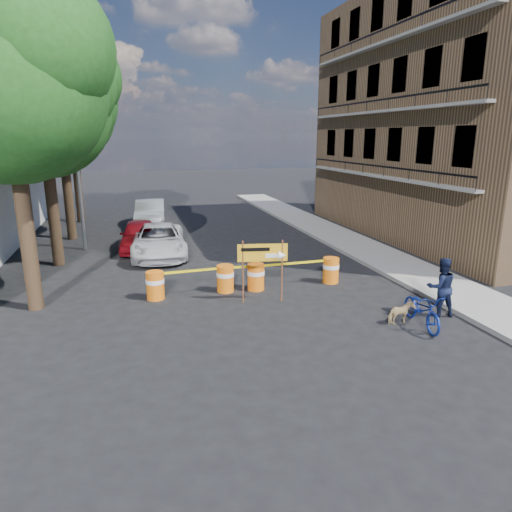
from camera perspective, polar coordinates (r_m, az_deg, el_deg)
ground at (r=13.69m, az=2.05°, el=-6.75°), size 120.00×120.00×0.00m
sidewalk_east at (r=21.33m, az=13.17°, el=0.95°), size 2.40×40.00×0.15m
apartment_building at (r=25.66m, az=23.66°, el=15.75°), size 8.00×16.00×12.00m
tree_near at (r=14.50m, az=-28.38°, el=18.40°), size 5.46×5.20×9.15m
tree_mid_a at (r=19.38m, az=-25.05°, el=16.35°), size 5.25×5.00×8.68m
tree_mid_b at (r=24.37m, az=-23.35°, el=17.59°), size 5.67×5.40×9.62m
tree_far at (r=29.31m, az=-22.00°, el=16.05°), size 5.04×4.80×8.84m
streetlamp at (r=21.75m, az=-21.43°, el=12.06°), size 1.25×0.18×8.00m
barrel_far_left at (r=14.77m, az=-12.49°, el=-3.53°), size 0.58×0.58×0.90m
barrel_mid_left at (r=15.14m, az=-3.86°, el=-2.75°), size 0.58×0.58×0.90m
barrel_mid_right at (r=15.28m, az=-0.01°, el=-2.55°), size 0.58×0.58×0.90m
barrel_far_right at (r=16.25m, az=9.33°, el=-1.70°), size 0.58×0.58×0.90m
detour_sign at (r=13.89m, az=1.69°, el=-0.12°), size 1.52×0.42×1.97m
pedestrian at (r=14.02m, az=22.13°, el=-3.62°), size 0.94×0.79×1.72m
bicycle at (r=13.02m, az=20.22°, el=-4.43°), size 0.76×1.06×1.88m
dog at (r=13.21m, az=17.68°, el=-6.83°), size 0.79×0.46×0.63m
suv_white at (r=20.03m, az=-12.07°, el=1.88°), size 2.48×4.95×1.35m
sedan_red at (r=21.41m, az=-14.41°, el=2.54°), size 1.92×4.04×1.33m
sedan_silver at (r=26.97m, az=-13.08°, el=5.26°), size 1.97×4.69×1.51m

